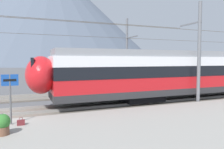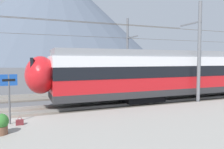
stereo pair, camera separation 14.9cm
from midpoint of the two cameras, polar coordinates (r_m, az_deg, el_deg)
name	(u,v)px [view 1 (the left image)]	position (r m, az deg, el deg)	size (l,w,h in m)	color
track_far	(4,99)	(19.36, -26.63, -5.83)	(120.00, 3.00, 0.28)	#6B6359
catenary_mast_mid	(198,51)	(16.40, 21.32, 5.72)	(38.72, 2.15, 7.19)	slate
catenary_mast_far_side	(128,53)	(23.46, 3.91, 5.73)	(38.72, 2.47, 7.66)	slate
platform_sign	(10,88)	(10.61, -25.53, -3.17)	(0.70, 0.08, 2.22)	#59595B
handbag_near_sign	(21,122)	(10.57, -23.15, -11.48)	(0.32, 0.18, 0.36)	maroon
potted_plant_platform_edge	(2,124)	(9.48, -27.32, -11.36)	(0.61, 0.61, 0.81)	brown
mountain_central_peak	(52,15)	(192.23, -15.38, 14.86)	(171.31, 171.31, 81.86)	#515B6B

